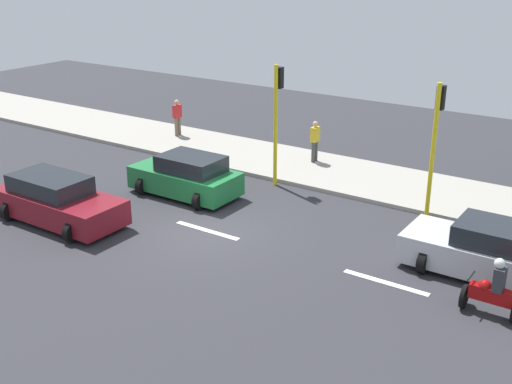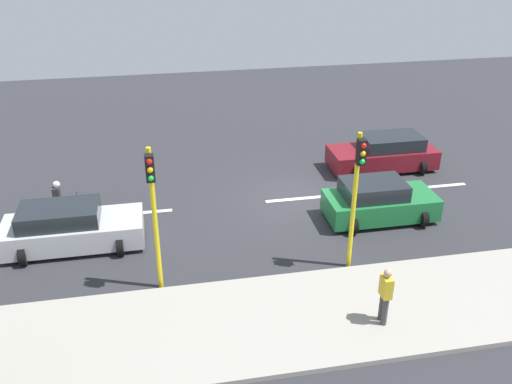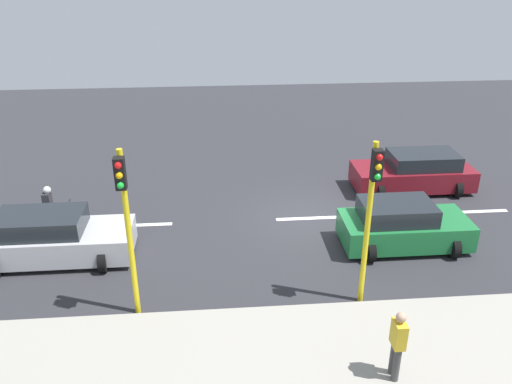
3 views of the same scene
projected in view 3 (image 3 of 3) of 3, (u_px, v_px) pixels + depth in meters
ground_plane at (310, 220)px, 18.20m from camera, size 40.00×60.00×0.10m
sidewalk at (365, 359)px, 11.83m from camera, size 4.00×60.00×0.15m
lane_stripe_north at (137, 225)px, 17.72m from camera, size 0.20×2.40×0.01m
lane_stripe_mid at (310, 218)px, 18.18m from camera, size 0.20×2.40×0.01m
lane_stripe_south at (475, 212)px, 18.64m from camera, size 0.20×2.40×0.01m
car_silver at (52, 238)px, 15.52m from camera, size 2.25×4.55×1.52m
car_maroon at (415, 173)px, 20.11m from camera, size 2.26×4.54×1.52m
car_green at (403, 226)px, 16.22m from camera, size 2.23×3.95×1.52m
motorcycle at (53, 211)px, 17.31m from camera, size 0.60×1.30×1.53m
pedestrian_near_signal at (397, 343)px, 10.86m from camera, size 0.40×0.24×1.69m
traffic_light_corner at (371, 204)px, 12.60m from camera, size 0.49×0.24×4.50m
traffic_light_midblock at (126, 213)px, 12.15m from camera, size 0.49×0.24×4.50m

